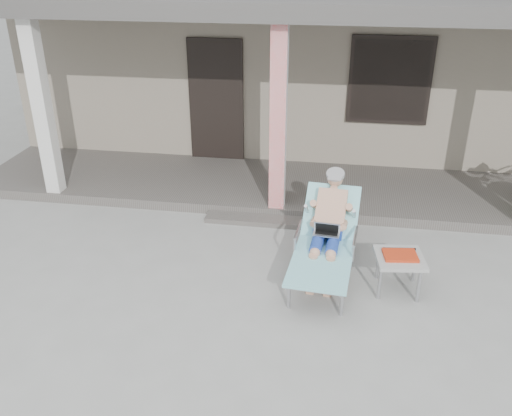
# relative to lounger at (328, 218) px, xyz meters

# --- Properties ---
(ground) EXTENTS (60.00, 60.00, 0.00)m
(ground) POSITION_rel_lounger_xyz_m (-0.78, -0.72, -0.72)
(ground) COLOR #9E9E99
(ground) RESTS_ON ground
(house) EXTENTS (10.40, 5.40, 3.30)m
(house) POSITION_rel_lounger_xyz_m (-0.78, 5.78, 0.94)
(house) COLOR gray
(house) RESTS_ON ground
(porch_deck) EXTENTS (10.00, 2.00, 0.15)m
(porch_deck) POSITION_rel_lounger_xyz_m (-0.78, 2.28, -0.65)
(porch_deck) COLOR #605B56
(porch_deck) RESTS_ON ground
(porch_overhang) EXTENTS (10.00, 2.30, 2.85)m
(porch_overhang) POSITION_rel_lounger_xyz_m (-0.78, 2.23, 2.06)
(porch_overhang) COLOR silver
(porch_overhang) RESTS_ON porch_deck
(porch_step) EXTENTS (2.00, 0.30, 0.07)m
(porch_step) POSITION_rel_lounger_xyz_m (-0.78, 1.13, -0.69)
(porch_step) COLOR #605B56
(porch_step) RESTS_ON ground
(lounger) EXTENTS (0.82, 1.85, 1.18)m
(lounger) POSITION_rel_lounger_xyz_m (0.00, 0.00, 0.00)
(lounger) COLOR #B7B7BC
(lounger) RESTS_ON ground
(side_table) EXTENTS (0.60, 0.60, 0.48)m
(side_table) POSITION_rel_lounger_xyz_m (0.84, -0.30, -0.32)
(side_table) COLOR #A6A6A2
(side_table) RESTS_ON ground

